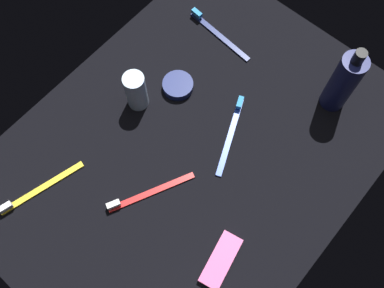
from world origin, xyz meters
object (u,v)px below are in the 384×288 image
object	(u,v)px
lotion_bottle	(343,82)
toothbrush_red	(145,193)
deodorant_stick	(136,91)
snack_bar_pink	(221,260)
cream_tin_left	(178,85)
toothbrush_navy	(216,32)
toothbrush_yellow	(37,190)
toothbrush_blue	(232,131)

from	to	relation	value
lotion_bottle	toothbrush_red	distance (cm)	44.80
deodorant_stick	snack_bar_pink	size ratio (longest dim) A/B	0.94
toothbrush_red	cream_tin_left	size ratio (longest dim) A/B	2.52
toothbrush_navy	toothbrush_yellow	bearing A→B (deg)	177.07
lotion_bottle	snack_bar_pink	xyz separation A→B (cm)	(-41.39, -3.37, -7.21)
toothbrush_yellow	toothbrush_navy	size ratio (longest dim) A/B	0.98
lotion_bottle	toothbrush_red	size ratio (longest dim) A/B	1.08
deodorant_stick	snack_bar_pink	bearing A→B (deg)	-112.21
toothbrush_navy	toothbrush_blue	bearing A→B (deg)	-132.85
toothbrush_navy	cream_tin_left	world-z (taller)	toothbrush_navy
toothbrush_blue	toothbrush_red	distance (cm)	21.88
lotion_bottle	deodorant_stick	xyz separation A→B (cm)	(-27.35, 31.01, -3.09)
lotion_bottle	cream_tin_left	distance (cm)	33.86
lotion_bottle	toothbrush_navy	bearing A→B (deg)	95.63
toothbrush_red	snack_bar_pink	bearing A→B (deg)	-90.62
toothbrush_yellow	cream_tin_left	distance (cm)	35.96
deodorant_stick	toothbrush_red	xyz separation A→B (cm)	(-13.83, -14.97, -4.26)
toothbrush_red	lotion_bottle	bearing A→B (deg)	-21.28
lotion_bottle	snack_bar_pink	bearing A→B (deg)	-175.34
snack_bar_pink	toothbrush_yellow	bearing A→B (deg)	98.64
toothbrush_blue	cream_tin_left	distance (cm)	15.43
snack_bar_pink	lotion_bottle	bearing A→B (deg)	-7.16
toothbrush_yellow	toothbrush_navy	bearing A→B (deg)	-2.93
toothbrush_yellow	cream_tin_left	xyz separation A→B (cm)	(35.55, -5.38, 0.31)
snack_bar_pink	deodorant_stick	bearing A→B (deg)	55.97
deodorant_stick	toothbrush_navy	bearing A→B (deg)	-3.01
toothbrush_blue	toothbrush_navy	xyz separation A→B (cm)	(16.83, 18.15, 0.00)
toothbrush_blue	snack_bar_pink	bearing A→B (deg)	-145.33
lotion_bottle	toothbrush_yellow	size ratio (longest dim) A/B	1.03
cream_tin_left	snack_bar_pink	bearing A→B (deg)	-126.18
lotion_bottle	snack_bar_pink	size ratio (longest dim) A/B	1.75
toothbrush_red	cream_tin_left	distance (cm)	24.58
lotion_bottle	toothbrush_blue	bearing A→B (deg)	149.63
deodorant_stick	cream_tin_left	distance (cm)	9.92
deodorant_stick	snack_bar_pink	xyz separation A→B (cm)	(-14.04, -34.39, -4.12)
toothbrush_navy	cream_tin_left	bearing A→B (deg)	-170.45
deodorant_stick	toothbrush_yellow	xyz separation A→B (cm)	(-27.38, 1.36, -4.26)
toothbrush_blue	toothbrush_red	xyz separation A→B (cm)	(-21.42, 4.46, 0.00)
toothbrush_blue	cream_tin_left	size ratio (longest dim) A/B	2.54
toothbrush_yellow	snack_bar_pink	distance (cm)	38.16
deodorant_stick	toothbrush_navy	world-z (taller)	deodorant_stick
toothbrush_navy	toothbrush_red	distance (cm)	40.63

